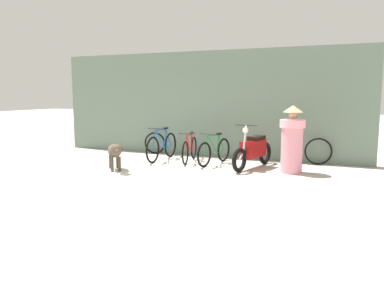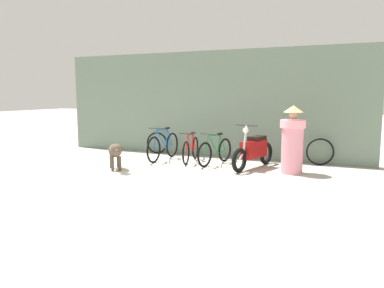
{
  "view_description": "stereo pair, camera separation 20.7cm",
  "coord_description": "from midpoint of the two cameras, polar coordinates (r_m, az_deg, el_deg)",
  "views": [
    {
      "loc": [
        3.9,
        -6.82,
        1.82
      ],
      "look_at": [
        0.57,
        1.28,
        0.65
      ],
      "focal_mm": 35.0,
      "sensor_mm": 36.0,
      "label": 1
    },
    {
      "loc": [
        4.09,
        -6.74,
        1.82
      ],
      "look_at": [
        0.57,
        1.28,
        0.65
      ],
      "focal_mm": 35.0,
      "sensor_mm": 36.0,
      "label": 2
    }
  ],
  "objects": [
    {
      "name": "ground_plane",
      "position": [
        8.08,
        -6.64,
        -5.47
      ],
      "size": [
        60.0,
        60.0,
        0.0
      ],
      "primitive_type": "plane",
      "color": "#B7B2A5"
    },
    {
      "name": "shop_wall_back",
      "position": [
        11.04,
        2.52,
        6.08
      ],
      "size": [
        9.35,
        0.2,
        3.05
      ],
      "color": "slate",
      "rests_on": "ground"
    },
    {
      "name": "bicycle_0",
      "position": [
        10.42,
        -3.82,
        -0.37
      ],
      "size": [
        0.46,
        1.79,
        0.92
      ],
      "rotation": [
        0.0,
        0.0,
        -1.57
      ],
      "color": "black",
      "rests_on": "ground"
    },
    {
      "name": "bicycle_1",
      "position": [
        10.14,
        0.41,
        -0.81
      ],
      "size": [
        0.46,
        1.6,
        0.81
      ],
      "rotation": [
        0.0,
        0.0,
        -1.41
      ],
      "color": "black",
      "rests_on": "ground"
    },
    {
      "name": "bicycle_2",
      "position": [
        9.77,
        4.16,
        -1.13
      ],
      "size": [
        0.48,
        1.61,
        0.83
      ],
      "rotation": [
        0.0,
        0.0,
        -1.77
      ],
      "color": "black",
      "rests_on": "ground"
    },
    {
      "name": "motorcycle",
      "position": [
        9.34,
        9.99,
        -1.01
      ],
      "size": [
        0.67,
        1.87,
        1.1
      ],
      "rotation": [
        0.0,
        0.0,
        -1.83
      ],
      "color": "black",
      "rests_on": "ground"
    },
    {
      "name": "stray_dog",
      "position": [
        9.13,
        -10.96,
        -1.07
      ],
      "size": [
        0.88,
        1.0,
        0.69
      ],
      "rotation": [
        0.0,
        0.0,
        5.41
      ],
      "color": "#4C3F33",
      "rests_on": "ground"
    },
    {
      "name": "person_in_robes",
      "position": [
        8.9,
        15.7,
        0.64
      ],
      "size": [
        0.75,
        0.75,
        1.57
      ],
      "rotation": [
        0.0,
        0.0,
        2.75
      ],
      "color": "pink",
      "rests_on": "ground"
    },
    {
      "name": "spare_tire_left",
      "position": [
        11.54,
        -4.86,
        0.17
      ],
      "size": [
        0.66,
        0.16,
        0.66
      ],
      "rotation": [
        0.0,
        0.0,
        0.17
      ],
      "color": "black",
      "rests_on": "ground"
    },
    {
      "name": "spare_tire_right",
      "position": [
        10.17,
        19.48,
        -1.14
      ],
      "size": [
        0.69,
        0.2,
        0.7
      ],
      "rotation": [
        0.0,
        0.0,
        0.23
      ],
      "color": "black",
      "rests_on": "ground"
    }
  ]
}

